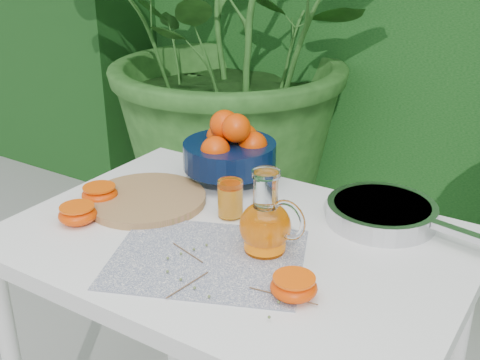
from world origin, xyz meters
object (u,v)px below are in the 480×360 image
Objects in this scene: juice_pitcher at (266,224)px; saute_pan at (383,212)px; cutting_board at (146,199)px; fruit_bowl at (231,149)px; white_table at (235,268)px.

juice_pitcher is 0.31m from saute_pan.
cutting_board is 0.57m from saute_pan.
saute_pan is (0.53, 0.21, 0.02)m from cutting_board.
fruit_bowl reaches higher than saute_pan.
white_table is at bearing -5.66° from cutting_board.
fruit_bowl is (-0.18, 0.26, 0.17)m from white_table.
juice_pitcher is at bearing -7.22° from cutting_board.
fruit_bowl reaches higher than juice_pitcher.
juice_pitcher is (0.09, -0.02, 0.15)m from white_table.
juice_pitcher reaches higher than saute_pan.
cutting_board is (-0.28, 0.03, 0.09)m from white_table.
saute_pan is (0.43, -0.01, -0.06)m from fruit_bowl.
white_table is at bearing 167.93° from juice_pitcher.
white_table is 3.80× the size of fruit_bowl.
white_table is 0.36m from fruit_bowl.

